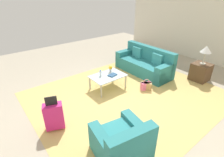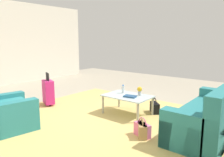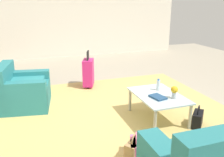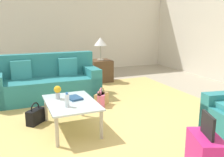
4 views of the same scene
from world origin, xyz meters
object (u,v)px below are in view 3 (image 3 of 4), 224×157
water_bottle (158,85)px  flower_vase (174,91)px  armchair (21,92)px  coffee_table (158,98)px  handbag_pink (136,148)px  handbag_black (198,119)px  handbag_tan (135,149)px  suitcase_magenta (88,72)px  coffee_table_book (158,97)px

water_bottle → flower_vase: size_ratio=1.00×
armchair → water_bottle: size_ratio=5.16×
coffee_table → handbag_pink: bearing=137.7°
flower_vase → handbag_black: 0.59m
handbag_tan → suitcase_magenta: bearing=-2.2°
armchair → water_bottle: bearing=-116.1°
coffee_table → flower_vase: size_ratio=5.07×
coffee_table → coffee_table_book: coffee_table_book is taller
handbag_pink → handbag_black: bearing=-71.0°
water_bottle → handbag_tan: 1.47m
armchair → coffee_table: (-1.31, -2.16, 0.10)m
suitcase_magenta → handbag_pink: size_ratio=2.37×
water_bottle → flower_vase: bearing=-173.2°
water_bottle → handbag_black: water_bottle is taller
water_bottle → handbag_tan: bearing=139.9°
armchair → suitcase_magenta: 1.62m
flower_vase → handbag_tan: (-0.66, 0.96, -0.44)m
coffee_table_book → suitcase_magenta: size_ratio=0.31×
coffee_table_book → suitcase_magenta: 2.21m
suitcase_magenta → handbag_pink: bearing=178.1°
armchair → flower_vase: size_ratio=5.13×
water_bottle → handbag_tan: water_bottle is taller
water_bottle → suitcase_magenta: 1.98m
armchair → handbag_tan: bearing=-148.2°
water_bottle → armchair: bearing=63.9°
suitcase_magenta → handbag_tan: size_ratio=2.37×
coffee_table → handbag_pink: 1.21m
flower_vase → handbag_tan: size_ratio=0.57×
armchair → coffee_table: armchair is taller
suitcase_magenta → handbag_pink: (-2.88, 0.10, -0.23)m
water_bottle → coffee_table_book: 0.38m
armchair → handbag_pink: armchair is taller
armchair → handbag_pink: size_ratio=2.94×
water_bottle → flower_vase: flower_vase is taller
coffee_table_book → suitcase_magenta: bearing=4.6°
coffee_table_book → handbag_pink: bearing=124.8°
handbag_tan → armchair: bearing=31.8°
flower_vase → suitcase_magenta: 2.39m
coffee_table_book → flower_vase: size_ratio=1.27×
handbag_pink → water_bottle: bearing=-39.8°
suitcase_magenta → coffee_table: bearing=-160.7°
armchair → flower_vase: 2.79m
suitcase_magenta → handbag_pink: 2.89m
armchair → flower_vase: bearing=-123.5°
suitcase_magenta → handbag_black: bearing=-154.1°
coffee_table → handbag_black: size_ratio=2.90×
coffee_table → suitcase_magenta: 2.12m
coffee_table → handbag_tan: 1.22m
flower_vase → handbag_tan: flower_vase is taller
water_bottle → coffee_table_book: (-0.32, 0.18, -0.08)m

